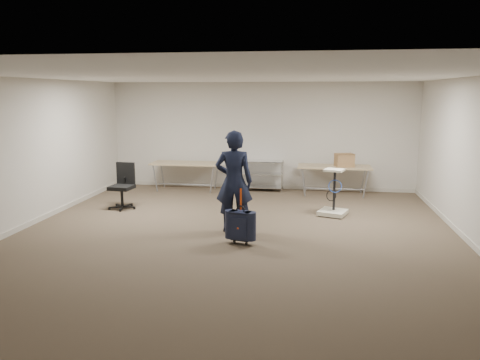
# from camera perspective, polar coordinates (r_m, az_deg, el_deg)

# --- Properties ---
(ground) EXTENTS (9.00, 9.00, 0.00)m
(ground) POSITION_cam_1_polar(r_m,az_deg,el_deg) (8.26, -0.88, -7.19)
(ground) COLOR #3E3326
(ground) RESTS_ON ground
(room_shell) EXTENTS (8.00, 9.00, 9.00)m
(room_shell) POSITION_cam_1_polar(r_m,az_deg,el_deg) (9.56, 0.49, -4.40)
(room_shell) COLOR beige
(room_shell) RESTS_ON ground
(folding_table_left) EXTENTS (1.80, 0.75, 0.73)m
(folding_table_left) POSITION_cam_1_polar(r_m,az_deg,el_deg) (12.28, -6.59, 1.88)
(folding_table_left) COLOR tan
(folding_table_left) RESTS_ON ground
(folding_table_right) EXTENTS (1.80, 0.75, 0.73)m
(folding_table_right) POSITION_cam_1_polar(r_m,az_deg,el_deg) (11.87, 11.41, 1.43)
(folding_table_right) COLOR tan
(folding_table_right) RESTS_ON ground
(wire_shelf) EXTENTS (1.22, 0.47, 0.80)m
(wire_shelf) POSITION_cam_1_polar(r_m,az_deg,el_deg) (12.21, 2.38, 0.76)
(wire_shelf) COLOR silver
(wire_shelf) RESTS_ON ground
(person) EXTENTS (0.72, 0.51, 1.87)m
(person) POSITION_cam_1_polar(r_m,az_deg,el_deg) (8.50, -0.74, -0.18)
(person) COLOR black
(person) RESTS_ON ground
(suitcase) EXTENTS (0.39, 0.28, 0.96)m
(suitcase) POSITION_cam_1_polar(r_m,az_deg,el_deg) (7.90, 0.05, -5.56)
(suitcase) COLOR black
(suitcase) RESTS_ON ground
(office_chair) EXTENTS (0.61, 0.61, 1.00)m
(office_chair) POSITION_cam_1_polar(r_m,az_deg,el_deg) (10.66, -14.09, -1.75)
(office_chair) COLOR black
(office_chair) RESTS_ON ground
(equipment_cart) EXTENTS (0.68, 0.68, 0.98)m
(equipment_cart) POSITION_cam_1_polar(r_m,az_deg,el_deg) (9.93, 11.29, -2.80)
(equipment_cart) COLOR #EDE7CC
(equipment_cart) RESTS_ON ground
(cardboard_box) EXTENTS (0.50, 0.42, 0.32)m
(cardboard_box) POSITION_cam_1_polar(r_m,az_deg,el_deg) (11.80, 12.60, 2.39)
(cardboard_box) COLOR olive
(cardboard_box) RESTS_ON folding_table_right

